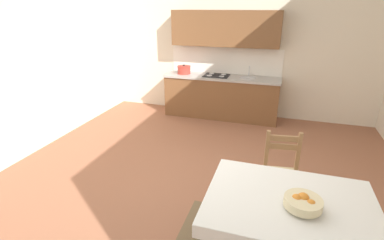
{
  "coord_description": "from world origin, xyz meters",
  "views": [
    {
      "loc": [
        0.94,
        -2.99,
        2.27
      ],
      "look_at": [
        -0.04,
        0.12,
        0.97
      ],
      "focal_mm": 26.82,
      "sensor_mm": 36.0,
      "label": 1
    }
  ],
  "objects_px": {
    "dining_table": "(289,212)",
    "dining_chair_kitchen_side": "(282,175)",
    "kitchen_cabinetry": "(222,78)",
    "fruit_bowl": "(303,202)"
  },
  "relations": [
    {
      "from": "fruit_bowl",
      "to": "dining_table",
      "type": "bearing_deg",
      "value": 139.96
    },
    {
      "from": "dining_table",
      "to": "fruit_bowl",
      "type": "relative_size",
      "value": 4.68
    },
    {
      "from": "dining_chair_kitchen_side",
      "to": "kitchen_cabinetry",
      "type": "bearing_deg",
      "value": 115.04
    },
    {
      "from": "kitchen_cabinetry",
      "to": "dining_chair_kitchen_side",
      "type": "height_order",
      "value": "kitchen_cabinetry"
    },
    {
      "from": "dining_table",
      "to": "dining_chair_kitchen_side",
      "type": "xyz_separation_m",
      "value": [
        -0.06,
        0.91,
        -0.19
      ]
    },
    {
      "from": "dining_table",
      "to": "dining_chair_kitchen_side",
      "type": "bearing_deg",
      "value": 93.56
    },
    {
      "from": "dining_table",
      "to": "fruit_bowl",
      "type": "height_order",
      "value": "fruit_bowl"
    },
    {
      "from": "dining_chair_kitchen_side",
      "to": "fruit_bowl",
      "type": "xyz_separation_m",
      "value": [
        0.15,
        -0.99,
        0.37
      ]
    },
    {
      "from": "dining_table",
      "to": "kitchen_cabinetry",
      "type": "bearing_deg",
      "value": 110.23
    },
    {
      "from": "kitchen_cabinetry",
      "to": "fruit_bowl",
      "type": "distance_m",
      "value": 4.1
    }
  ]
}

